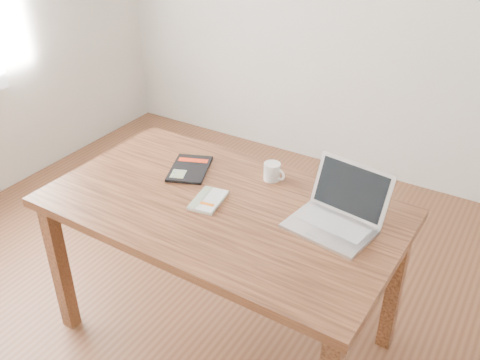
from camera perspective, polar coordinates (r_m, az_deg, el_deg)
The scene contains 6 objects.
room at distance 1.89m, azimuth -7.16°, elevation 11.63°, with size 4.04×4.04×2.70m.
desk at distance 2.26m, azimuth -1.88°, elevation -4.45°, with size 1.49×0.87×0.75m.
white_guidebook at distance 2.23m, azimuth -3.41°, elevation -2.16°, with size 0.14×0.20×0.02m.
black_guidebook at distance 2.46m, azimuth -5.40°, elevation 1.21°, with size 0.25×0.29×0.01m.
laptop at distance 2.10m, azimuth 10.34°, elevation -3.59°, with size 0.36×0.34×0.22m.
coffee_mug at distance 2.36m, azimuth 3.48°, elevation 0.93°, with size 0.11×0.07×0.08m.
Camera 1 is at (1.05, -1.39, 1.97)m, focal length 40.00 mm.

